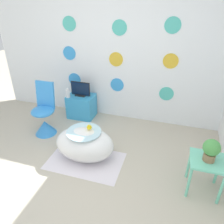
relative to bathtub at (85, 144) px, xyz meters
The scene contains 11 objects.
ground_plane 0.89m from the bathtub, 83.83° to the right, with size 12.00×12.00×0.00m, color #BCB29E.
wall_back_dotted 1.69m from the bathtub, 85.98° to the left, with size 4.65×0.05×2.60m.
rug 0.25m from the bathtub, 69.24° to the right, with size 1.05×0.66×0.01m.
bathtub is the anchor object (origin of this frame).
rubber_duck 0.28m from the bathtub, 33.09° to the left, with size 0.07×0.08×0.08m.
chair 0.96m from the bathtub, 157.00° to the left, with size 0.37×0.37×0.87m.
tv_cabinet 1.20m from the bathtub, 116.32° to the left, with size 0.48×0.37×0.43m.
tv 1.24m from the bathtub, 116.28° to the left, with size 0.36×0.12×0.26m.
vase 1.22m from the bathtub, 127.40° to the left, with size 0.08×0.08×0.17m.
side_table 1.59m from the bathtub, ahead, with size 0.39×0.37×0.46m.
potted_plant_left 1.63m from the bathtub, ahead, with size 0.19×0.19×0.27m.
Camera 1 is at (1.01, -1.40, 2.11)m, focal length 35.00 mm.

